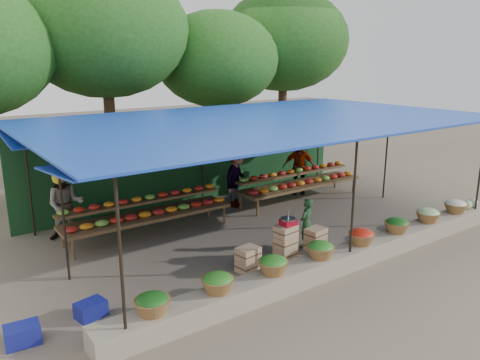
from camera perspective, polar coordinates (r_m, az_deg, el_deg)
ground at (r=11.96m, az=2.67°, el=-6.01°), size 60.00×60.00×0.00m
stone_curb at (r=10.03m, az=12.55°, el=-9.31°), size 10.60×0.55×0.40m
stall_canopy at (r=11.36m, az=2.61°, el=6.82°), size 10.80×6.60×2.82m
produce_baskets at (r=9.82m, az=12.28°, el=-7.52°), size 8.98×0.58×0.34m
netting_backdrop at (r=14.12m, az=-5.18°, el=2.45°), size 10.60×0.06×2.50m
tree_row at (r=16.64m, az=-9.26°, el=16.13°), size 16.51×5.50×7.12m
fruit_table_left at (r=11.64m, az=-11.21°, el=-3.71°), size 4.21×0.95×0.93m
fruit_table_right at (r=14.32m, az=7.27°, el=-0.08°), size 4.21×0.95×0.93m
crate_counter at (r=10.17m, az=5.44°, el=-8.00°), size 2.39×0.40×0.77m
weighing_scale at (r=10.03m, az=5.89°, el=-5.02°), size 0.33×0.33×0.35m
vendor_seated at (r=10.77m, az=8.08°, el=-5.23°), size 0.49×0.41×1.16m
customer_left at (r=11.81m, az=-20.53°, el=-2.78°), size 1.02×0.91×1.73m
customer_mid at (r=13.49m, az=-0.38°, el=0.30°), size 1.30×1.11×1.75m
customer_right at (r=14.94m, az=7.18°, el=1.56°), size 1.04×0.98×1.73m
blue_crate_front at (r=8.49m, az=-17.73°, el=-14.80°), size 0.53×0.43×0.28m
blue_crate_back at (r=8.16m, az=-25.00°, el=-16.72°), size 0.54×0.41×0.30m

